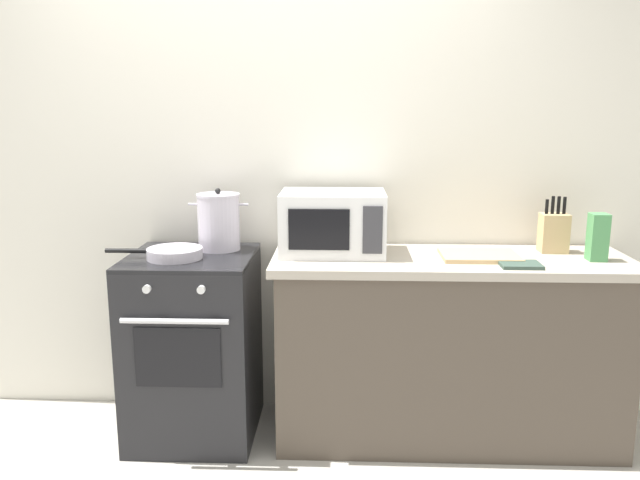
% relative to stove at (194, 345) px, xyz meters
% --- Properties ---
extents(back_wall, '(4.40, 0.10, 2.50)m').
position_rel_stove_xyz_m(back_wall, '(0.65, 0.37, 0.79)').
color(back_wall, silver).
rests_on(back_wall, ground_plane).
extents(lower_cabinet_right, '(1.64, 0.56, 0.88)m').
position_rel_stove_xyz_m(lower_cabinet_right, '(1.25, 0.02, -0.02)').
color(lower_cabinet_right, '#4C4238').
rests_on(lower_cabinet_right, ground_plane).
extents(countertop_right, '(1.70, 0.60, 0.04)m').
position_rel_stove_xyz_m(countertop_right, '(1.25, 0.02, 0.44)').
color(countertop_right, '#ADA393').
rests_on(countertop_right, lower_cabinet_right).
extents(stove, '(0.60, 0.64, 0.92)m').
position_rel_stove_xyz_m(stove, '(0.00, 0.00, 0.00)').
color(stove, black).
rests_on(stove, ground_plane).
extents(stock_pot, '(0.30, 0.21, 0.31)m').
position_rel_stove_xyz_m(stock_pot, '(0.12, 0.13, 0.60)').
color(stock_pot, silver).
rests_on(stock_pot, stove).
extents(frying_pan, '(0.46, 0.26, 0.05)m').
position_rel_stove_xyz_m(frying_pan, '(-0.06, -0.07, 0.48)').
color(frying_pan, silver).
rests_on(frying_pan, stove).
extents(microwave, '(0.50, 0.37, 0.30)m').
position_rel_stove_xyz_m(microwave, '(0.69, 0.08, 0.61)').
color(microwave, white).
rests_on(microwave, countertop_right).
extents(cutting_board, '(0.36, 0.26, 0.02)m').
position_rel_stove_xyz_m(cutting_board, '(1.38, 0.00, 0.47)').
color(cutting_board, tan).
rests_on(cutting_board, countertop_right).
extents(knife_block, '(0.13, 0.10, 0.28)m').
position_rel_stove_xyz_m(knife_block, '(1.76, 0.14, 0.56)').
color(knife_block, tan).
rests_on(knife_block, countertop_right).
extents(pasta_box, '(0.08, 0.08, 0.22)m').
position_rel_stove_xyz_m(pasta_box, '(1.91, -0.03, 0.57)').
color(pasta_box, '#4C9356').
rests_on(pasta_box, countertop_right).
extents(oven_mitt, '(0.18, 0.14, 0.02)m').
position_rel_stove_xyz_m(oven_mitt, '(1.53, -0.16, 0.47)').
color(oven_mitt, '#384C42').
rests_on(oven_mitt, countertop_right).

